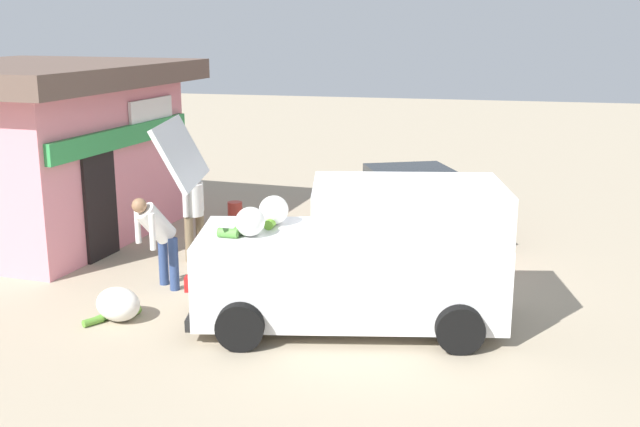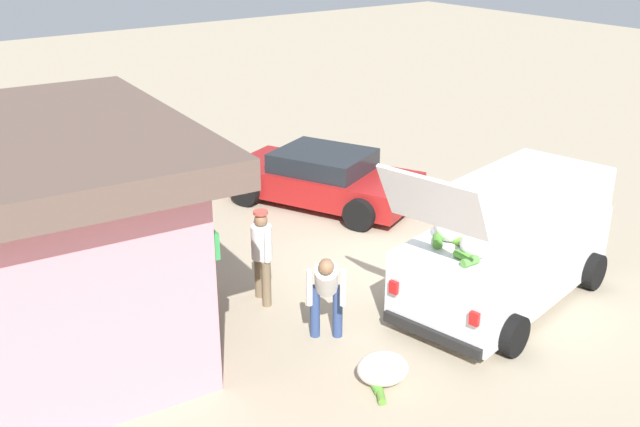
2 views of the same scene
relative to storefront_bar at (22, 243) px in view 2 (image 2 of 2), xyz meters
The scene contains 8 objects.
ground_plane 6.55m from the storefront_bar, 96.64° to the right, with size 60.00×60.00×0.00m, color tan.
storefront_bar is the anchor object (origin of this frame).
delivery_van 7.48m from the storefront_bar, 113.26° to the right, with size 2.77×4.76×2.79m.
parked_sedan 7.41m from the storefront_bar, 71.47° to the right, with size 4.47×3.42×1.18m.
vendor_standing 3.62m from the storefront_bar, 101.19° to the right, with size 0.56×0.40×1.60m.
customer_bending 4.31m from the storefront_bar, 123.20° to the right, with size 0.71×0.67×1.50m.
unloaded_banana_pile 5.27m from the storefront_bar, 135.88° to the right, with size 0.82×0.88×0.46m.
paint_bucket 4.17m from the storefront_bar, 55.04° to the right, with size 0.31×0.31×0.35m, color #BF3F33.
Camera 2 is at (-9.28, 8.54, 6.00)m, focal length 41.95 mm.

